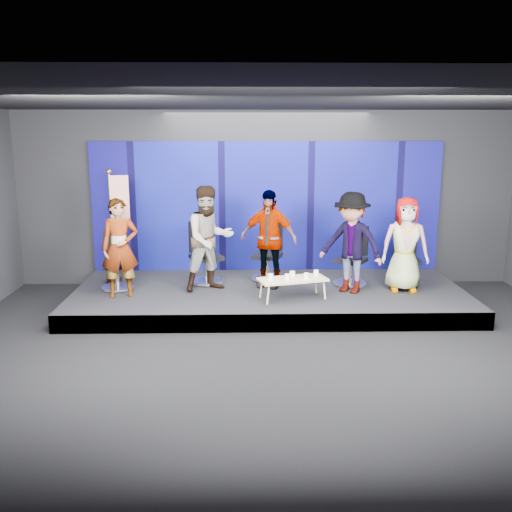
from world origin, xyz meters
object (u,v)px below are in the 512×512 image
object	(u,v)px
panelist_d	(351,243)
mug_a	(270,277)
chair_a	(117,270)
panelist_a	(120,248)
panelist_e	(405,244)
mug_d	(306,276)
coffee_table	(293,280)
mug_e	(316,273)
mug_c	(292,274)
panelist_c	(268,239)
chair_b	(205,263)
chair_d	(352,266)
flag_stand	(117,223)
panelist_b	(209,239)
chair_c	(268,261)
mug_b	(287,277)
chair_e	(406,266)

from	to	relation	value
panelist_d	mug_a	world-z (taller)	panelist_d
chair_a	panelist_a	world-z (taller)	panelist_a
panelist_e	mug_d	world-z (taller)	panelist_e
coffee_table	mug_d	size ratio (longest dim) A/B	13.32
panelist_d	mug_e	bearing A→B (deg)	-128.79
panelist_e	mug_c	bearing A→B (deg)	-162.95
panelist_c	panelist_d	world-z (taller)	panelist_c
mug_a	chair_b	bearing A→B (deg)	134.79
panelist_e	panelist_d	bearing A→B (deg)	-169.76
panelist_e	mug_c	world-z (taller)	panelist_e
chair_d	mug_c	bearing A→B (deg)	-111.44
chair_a	panelist_c	size ratio (longest dim) A/B	0.59
panelist_d	mug_e	size ratio (longest dim) A/B	18.72
panelist_c	panelist_d	size ratio (longest dim) A/B	1.00
chair_a	panelist_e	distance (m)	5.17
chair_d	panelist_e	distance (m)	1.06
flag_stand	mug_a	bearing A→B (deg)	-30.05
chair_d	mug_e	size ratio (longest dim) A/B	11.56
panelist_b	panelist_e	xyz separation A→B (m)	(3.46, -0.12, -0.09)
panelist_c	panelist_e	distance (m)	2.43
panelist_b	chair_c	bearing A→B (deg)	8.13
chair_b	panelist_c	bearing A→B (deg)	-39.35
mug_e	panelist_b	bearing A→B (deg)	167.99
panelist_a	chair_d	world-z (taller)	panelist_a
chair_d	chair_b	bearing A→B (deg)	-150.62
coffee_table	panelist_e	bearing A→B (deg)	12.95
chair_d	coffee_table	size ratio (longest dim) A/B	0.89
chair_a	flag_stand	size ratio (longest dim) A/B	0.49
panelist_b	flag_stand	size ratio (longest dim) A/B	0.88
panelist_c	chair_a	bearing A→B (deg)	-158.98
panelist_b	panelist_c	world-z (taller)	panelist_b
chair_b	mug_e	size ratio (longest dim) A/B	12.15
chair_d	mug_b	distance (m)	1.59
mug_c	mug_e	xyz separation A→B (m)	(0.42, 0.13, -0.01)
chair_c	mug_e	bearing A→B (deg)	-35.34
chair_b	mug_d	size ratio (longest dim) A/B	12.43
panelist_d	chair_a	bearing A→B (deg)	-150.60
chair_b	chair_e	world-z (taller)	chair_b
panelist_d	panelist_b	bearing A→B (deg)	-150.86
panelist_c	chair_e	bearing A→B (deg)	22.56
mug_c	chair_e	bearing A→B (deg)	21.67
chair_c	mug_d	xyz separation A→B (m)	(0.59, -1.28, 0.04)
mug_b	mug_d	xyz separation A→B (m)	(0.33, 0.09, -0.00)
panelist_a	panelist_b	distance (m)	1.55
chair_a	mug_b	world-z (taller)	chair_a
panelist_e	chair_c	bearing A→B (deg)	166.72
mug_a	mug_e	xyz separation A→B (m)	(0.80, 0.28, -0.01)
panelist_e	coffee_table	world-z (taller)	panelist_e
chair_b	mug_a	bearing A→B (deg)	-70.31
panelist_e	mug_a	world-z (taller)	panelist_e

